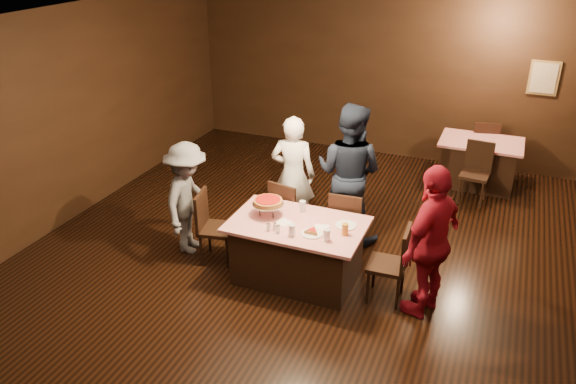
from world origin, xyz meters
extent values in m
plane|color=black|center=(0.00, 0.00, 0.00)|extent=(10.00, 10.00, 0.00)
cube|color=silver|center=(0.00, 0.00, 3.00)|extent=(8.00, 10.00, 0.04)
cube|color=black|center=(0.00, 5.00, 1.50)|extent=(8.00, 0.04, 3.00)
cube|color=black|center=(-4.00, 0.00, 1.50)|extent=(0.04, 10.00, 3.00)
cube|color=tan|center=(2.20, 4.97, 1.70)|extent=(0.46, 0.03, 0.56)
cube|color=beige|center=(2.20, 4.95, 1.70)|extent=(0.38, 0.01, 0.48)
cube|color=#AB0B0E|center=(-0.34, 0.50, 0.39)|extent=(1.60, 1.00, 0.77)
cube|color=#B40C11|center=(1.44, 4.20, 0.39)|extent=(1.30, 0.90, 0.77)
cube|color=black|center=(-0.74, 1.25, 0.47)|extent=(0.50, 0.50, 0.95)
cube|color=black|center=(0.06, 1.25, 0.47)|extent=(0.45, 0.45, 0.95)
cube|color=black|center=(-1.44, 0.50, 0.47)|extent=(0.50, 0.50, 0.95)
cube|color=black|center=(0.76, 0.50, 0.47)|extent=(0.44, 0.44, 0.95)
cube|color=black|center=(1.44, 3.50, 0.47)|extent=(0.46, 0.46, 0.95)
cube|color=black|center=(1.44, 4.80, 0.47)|extent=(0.50, 0.50, 0.95)
imported|color=white|center=(-0.84, 1.63, 0.84)|extent=(0.68, 0.51, 1.69)
imported|color=black|center=(-0.08, 1.72, 0.96)|extent=(1.02, 0.84, 1.92)
imported|color=slate|center=(-1.90, 0.59, 0.76)|extent=(0.70, 1.05, 1.52)
imported|color=maroon|center=(1.22, 0.45, 0.89)|extent=(0.78, 1.13, 1.78)
cylinder|color=black|center=(-0.74, 0.65, 0.84)|extent=(0.01, 0.01, 0.15)
cylinder|color=black|center=(-0.82, 0.50, 0.84)|extent=(0.01, 0.01, 0.15)
cylinder|color=black|center=(-0.65, 0.50, 0.84)|extent=(0.01, 0.01, 0.15)
cylinder|color=silver|center=(-0.74, 0.55, 0.93)|extent=(0.38, 0.38, 0.01)
cylinder|color=#B27233|center=(-0.74, 0.55, 0.96)|extent=(0.35, 0.35, 0.05)
cylinder|color=#A5140C|center=(-0.74, 0.55, 0.98)|extent=(0.30, 0.30, 0.01)
cylinder|color=white|center=(-0.09, 0.32, 0.78)|extent=(0.25, 0.25, 0.01)
cylinder|color=#B27233|center=(-0.09, 0.32, 0.81)|extent=(0.18, 0.18, 0.04)
cylinder|color=#A5140C|center=(-0.09, 0.32, 0.83)|extent=(0.14, 0.14, 0.01)
cylinder|color=white|center=(0.21, 0.65, 0.78)|extent=(0.25, 0.25, 0.01)
cylinder|color=silver|center=(-0.29, 0.20, 0.84)|extent=(0.08, 0.08, 0.14)
cylinder|color=silver|center=(0.11, 0.25, 0.84)|extent=(0.08, 0.08, 0.14)
cylinder|color=#BF7F26|center=(0.26, 0.45, 0.84)|extent=(0.08, 0.08, 0.14)
cylinder|color=silver|center=(-0.39, 0.80, 0.84)|extent=(0.08, 0.08, 0.14)
cylinder|color=silver|center=(-0.52, 0.25, 0.81)|extent=(0.04, 0.04, 0.08)
cylinder|color=silver|center=(-0.52, 0.25, 0.85)|extent=(0.05, 0.05, 0.02)
cylinder|color=silver|center=(-0.46, 0.20, 0.81)|extent=(0.04, 0.04, 0.08)
cylinder|color=silver|center=(-0.46, 0.20, 0.85)|extent=(0.05, 0.05, 0.02)
cylinder|color=silver|center=(-0.58, 0.20, 0.81)|extent=(0.04, 0.04, 0.08)
cylinder|color=silver|center=(-0.58, 0.20, 0.85)|extent=(0.05, 0.05, 0.02)
cube|color=white|center=(-0.04, 0.50, 0.77)|extent=(0.19, 0.19, 0.01)
cube|color=white|center=(-0.49, 0.45, 0.77)|extent=(0.21, 0.21, 0.01)
camera|label=1|loc=(1.76, -4.92, 3.98)|focal=35.00mm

